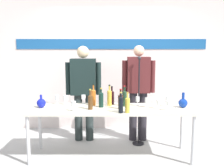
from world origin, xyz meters
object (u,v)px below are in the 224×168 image
(wine_bottle_1, at_px, (113,97))
(wine_glass_left_0, at_px, (85,97))
(wine_glass_left_2, at_px, (67,98))
(wine_glass_right_4, at_px, (169,99))
(decanter_blue_right, at_px, (184,103))
(wine_glass_right_3, at_px, (160,102))
(wine_bottle_0, at_px, (102,99))
(wine_bottle_3, at_px, (129,104))
(wine_glass_left_3, at_px, (58,98))
(wine_glass_right_2, at_px, (148,101))
(wine_bottle_2, at_px, (91,101))
(wine_bottle_7, at_px, (122,101))
(wine_glass_right_0, at_px, (139,99))
(wine_bottle_4, at_px, (95,96))
(presenter_left, at_px, (85,87))
(microphone_stand, at_px, (140,115))
(wine_bottle_6, at_px, (122,104))
(decanter_blue_left, at_px, (43,103))
(wine_glass_left_1, at_px, (75,104))
(wine_glass_right_1, at_px, (170,104))
(wine_bottle_5, at_px, (126,97))
(display_table, at_px, (112,112))
(presenter_right, at_px, (140,87))
(wine_bottle_8, at_px, (111,97))

(wine_bottle_1, xyz_separation_m, wine_glass_left_0, (-0.46, 0.03, -0.01))
(wine_glass_left_2, xyz_separation_m, wine_glass_right_4, (1.61, -0.12, 0.01))
(decanter_blue_right, xyz_separation_m, wine_glass_right_3, (-0.39, -0.08, 0.02))
(decanter_blue_right, height_order, wine_bottle_0, wine_bottle_0)
(wine_bottle_3, height_order, wine_glass_left_0, wine_bottle_3)
(wine_glass_left_3, xyz_separation_m, wine_glass_right_2, (1.43, -0.22, 0.00))
(wine_bottle_1, height_order, wine_bottle_2, wine_bottle_2)
(wine_bottle_7, bearing_deg, wine_glass_right_0, 37.65)
(wine_bottle_0, height_order, wine_bottle_4, wine_bottle_4)
(presenter_left, bearing_deg, wine_bottle_7, -50.35)
(decanter_blue_right, height_order, microphone_stand, microphone_stand)
(wine_bottle_7, distance_m, microphone_stand, 0.76)
(wine_bottle_1, distance_m, wine_bottle_6, 0.57)
(wine_glass_left_3, bearing_deg, wine_glass_right_0, -5.26)
(wine_glass_left_3, relative_size, wine_glass_right_2, 1.00)
(decanter_blue_left, height_order, wine_glass_left_1, decanter_blue_left)
(wine_glass_right_1, bearing_deg, wine_bottle_6, -168.54)
(wine_bottle_4, xyz_separation_m, wine_bottle_5, (0.49, -0.08, -0.00))
(wine_glass_left_0, bearing_deg, decanter_blue_right, -9.59)
(decanter_blue_left, distance_m, wine_glass_right_4, 1.95)
(wine_bottle_5, height_order, wine_glass_left_2, wine_bottle_5)
(decanter_blue_right, xyz_separation_m, wine_glass_right_4, (-0.22, 0.08, 0.04))
(display_table, height_order, presenter_left, presenter_left)
(wine_bottle_7, bearing_deg, wine_bottle_2, -176.56)
(wine_bottle_4, bearing_deg, wine_glass_left_2, 176.19)
(wine_glass_right_4, bearing_deg, wine_bottle_3, -149.24)
(decanter_blue_right, distance_m, wine_bottle_7, 0.96)
(presenter_left, distance_m, wine_bottle_0, 0.74)
(wine_bottle_5, height_order, wine_glass_right_2, wine_bottle_5)
(wine_glass_right_3, bearing_deg, display_table, 175.39)
(wine_bottle_7, bearing_deg, decanter_blue_left, 175.74)
(wine_glass_left_2, bearing_deg, wine_glass_left_3, 163.46)
(wine_bottle_0, height_order, wine_glass_right_2, wine_bottle_0)
(display_table, xyz_separation_m, wine_glass_right_1, (0.84, -0.16, 0.16))
(wine_glass_left_2, bearing_deg, microphone_stand, 12.98)
(decanter_blue_right, xyz_separation_m, presenter_right, (-0.61, 0.68, 0.13))
(presenter_right, height_order, wine_bottle_3, presenter_right)
(decanter_blue_right, height_order, wine_bottle_1, wine_bottle_1)
(wine_bottle_4, relative_size, wine_glass_left_0, 2.26)
(presenter_left, xyz_separation_m, wine_bottle_8, (0.47, -0.55, -0.08))
(wine_bottle_1, bearing_deg, decanter_blue_left, -167.67)
(decanter_blue_left, distance_m, microphone_stand, 1.64)
(wine_glass_left_1, distance_m, wine_glass_right_3, 1.26)
(presenter_left, height_order, presenter_right, presenter_right)
(presenter_right, xyz_separation_m, wine_bottle_1, (-0.47, -0.44, -0.09))
(presenter_left, distance_m, wine_glass_left_3, 0.59)
(presenter_right, xyz_separation_m, wine_glass_right_2, (0.07, -0.66, -0.11))
(wine_bottle_2, height_order, wine_glass_right_2, wine_bottle_2)
(wine_bottle_0, bearing_deg, wine_glass_right_3, -7.35)
(wine_bottle_8, relative_size, wine_glass_right_1, 2.35)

